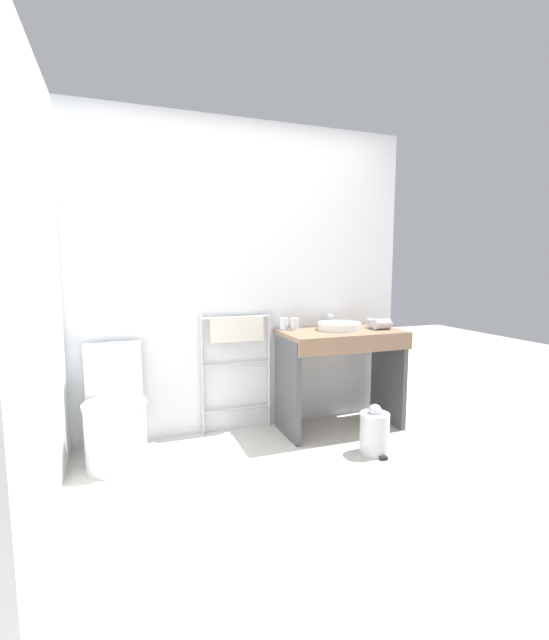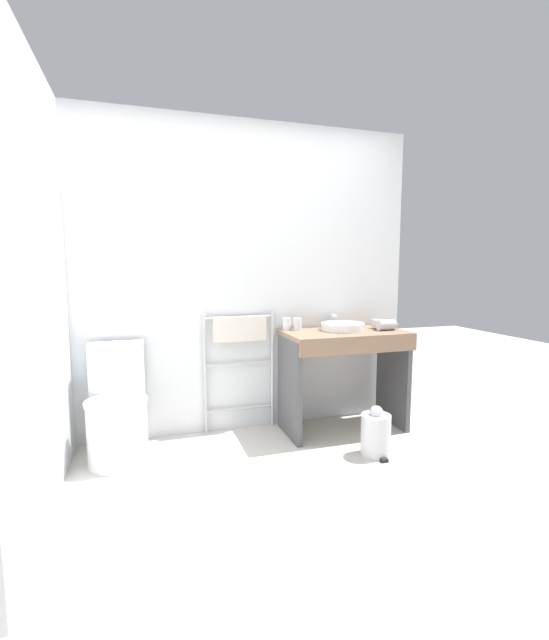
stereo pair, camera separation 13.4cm
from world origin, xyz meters
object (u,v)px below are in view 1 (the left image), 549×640
object	(u,v)px
cup_near_wall	(284,324)
trash_bin	(375,432)
sink_basin	(339,326)
cup_near_edge	(294,324)
toilet	(115,418)
towel_radiator	(237,344)
hair_dryer	(381,324)

from	to	relation	value
cup_near_wall	trash_bin	world-z (taller)	cup_near_wall
sink_basin	cup_near_edge	world-z (taller)	cup_near_edge
toilet	towel_radiator	distance (m)	1.06
sink_basin	towel_radiator	bearing A→B (deg)	166.25
cup_near_edge	cup_near_wall	bearing A→B (deg)	158.43
towel_radiator	hair_dryer	bearing A→B (deg)	-13.51
cup_near_edge	toilet	bearing A→B (deg)	-172.12
hair_dryer	trash_bin	distance (m)	0.92
cup_near_wall	hair_dryer	distance (m)	0.82
trash_bin	cup_near_edge	bearing A→B (deg)	116.90
cup_near_wall	cup_near_edge	world-z (taller)	same
cup_near_wall	cup_near_edge	distance (m)	0.09
towel_radiator	cup_near_edge	bearing A→B (deg)	-8.60
towel_radiator	hair_dryer	size ratio (longest dim) A/B	5.16
toilet	cup_near_edge	bearing A→B (deg)	7.88
cup_near_edge	hair_dryer	world-z (taller)	cup_near_edge
towel_radiator	sink_basin	bearing A→B (deg)	-13.75
sink_basin	hair_dryer	world-z (taller)	hair_dryer
towel_radiator	sink_basin	size ratio (longest dim) A/B	2.75
towel_radiator	trash_bin	size ratio (longest dim) A/B	2.68
hair_dryer	trash_bin	world-z (taller)	hair_dryer
cup_near_wall	hair_dryer	xyz separation A→B (m)	(0.78, -0.24, -0.01)
sink_basin	cup_near_wall	size ratio (longest dim) A/B	3.59
toilet	towel_radiator	world-z (taller)	towel_radiator
toilet	sink_basin	bearing A→B (deg)	2.15
toilet	sink_basin	xyz separation A→B (m)	(1.75, 0.07, 0.54)
hair_dryer	cup_near_edge	bearing A→B (deg)	163.30
towel_radiator	cup_near_wall	bearing A→B (deg)	-5.70
toilet	hair_dryer	size ratio (longest dim) A/B	4.27
cup_near_wall	cup_near_edge	xyz separation A→B (m)	(0.08, -0.03, -0.00)
sink_basin	trash_bin	distance (m)	0.89
toilet	hair_dryer	bearing A→B (deg)	-0.41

